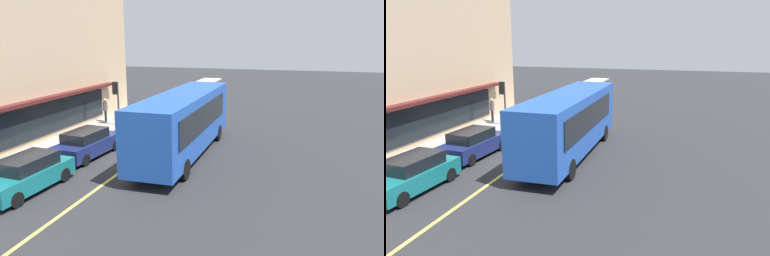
# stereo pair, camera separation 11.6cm
# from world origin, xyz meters

# --- Properties ---
(ground) EXTENTS (120.00, 120.00, 0.00)m
(ground) POSITION_xyz_m (0.00, 0.00, 0.00)
(ground) COLOR #28282B
(sidewalk) EXTENTS (80.00, 2.84, 0.15)m
(sidewalk) POSITION_xyz_m (0.00, 5.53, 0.07)
(sidewalk) COLOR #9E9B93
(sidewalk) RESTS_ON ground
(lane_centre_stripe) EXTENTS (36.00, 0.16, 0.01)m
(lane_centre_stripe) POSITION_xyz_m (0.00, 0.00, 0.00)
(lane_centre_stripe) COLOR #D8D14C
(lane_centre_stripe) RESTS_ON ground
(bus) EXTENTS (11.14, 2.65, 3.50)m
(bus) POSITION_xyz_m (1.55, -2.18, 1.99)
(bus) COLOR #1E4CAD
(bus) RESTS_ON ground
(traffic_light) EXTENTS (0.30, 0.52, 3.20)m
(traffic_light) POSITION_xyz_m (6.34, 4.58, 2.53)
(traffic_light) COLOR #2D2D33
(traffic_light) RESTS_ON sidewalk
(car_teal) EXTENTS (4.39, 2.03, 1.52)m
(car_teal) POSITION_xyz_m (-5.15, 2.77, 0.74)
(car_teal) COLOR #14666B
(car_teal) RESTS_ON ground
(car_navy) EXTENTS (4.40, 2.06, 1.52)m
(car_navy) POSITION_xyz_m (-0.28, 2.88, 0.74)
(car_navy) COLOR navy
(car_navy) RESTS_ON ground
(pedestrian_by_curb) EXTENTS (0.34, 0.34, 1.81)m
(pedestrian_by_curb) POSITION_xyz_m (7.11, 5.97, 1.25)
(pedestrian_by_curb) COLOR black
(pedestrian_by_curb) RESTS_ON sidewalk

